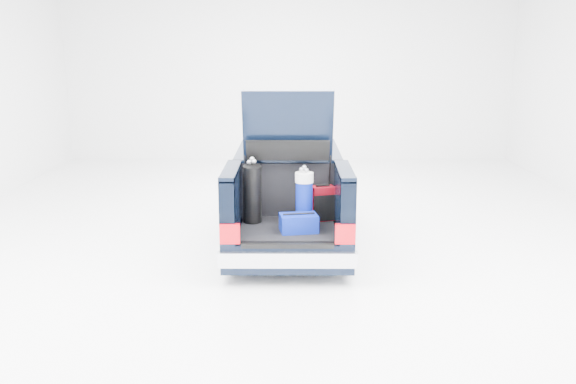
{
  "coord_description": "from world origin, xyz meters",
  "views": [
    {
      "loc": [
        0.04,
        -9.6,
        3.08
      ],
      "look_at": [
        0.0,
        -0.5,
        0.87
      ],
      "focal_mm": 38.0,
      "sensor_mm": 36.0,
      "label": 1
    }
  ],
  "objects_px": {
    "car": "(288,195)",
    "red_suitcase": "(322,203)",
    "blue_duffel": "(299,223)",
    "blue_golf_bag": "(304,198)",
    "black_golf_bag": "(252,194)"
  },
  "relations": [
    {
      "from": "blue_golf_bag",
      "to": "red_suitcase",
      "type": "bearing_deg",
      "value": 31.01
    },
    {
      "from": "blue_duffel",
      "to": "black_golf_bag",
      "type": "bearing_deg",
      "value": 137.73
    },
    {
      "from": "red_suitcase",
      "to": "black_golf_bag",
      "type": "distance_m",
      "value": 1.03
    },
    {
      "from": "car",
      "to": "red_suitcase",
      "type": "bearing_deg",
      "value": -67.49
    },
    {
      "from": "red_suitcase",
      "to": "blue_golf_bag",
      "type": "xyz_separation_m",
      "value": [
        -0.27,
        -0.26,
        0.14
      ]
    },
    {
      "from": "blue_golf_bag",
      "to": "car",
      "type": "bearing_deg",
      "value": 86.43
    },
    {
      "from": "blue_duffel",
      "to": "car",
      "type": "bearing_deg",
      "value": 85.36
    },
    {
      "from": "car",
      "to": "black_golf_bag",
      "type": "distance_m",
      "value": 1.49
    },
    {
      "from": "car",
      "to": "blue_golf_bag",
      "type": "relative_size",
      "value": 5.45
    },
    {
      "from": "car",
      "to": "blue_golf_bag",
      "type": "xyz_separation_m",
      "value": [
        0.23,
        -1.46,
        0.31
      ]
    },
    {
      "from": "red_suitcase",
      "to": "black_golf_bag",
      "type": "height_order",
      "value": "black_golf_bag"
    },
    {
      "from": "red_suitcase",
      "to": "blue_golf_bag",
      "type": "bearing_deg",
      "value": -153.07
    },
    {
      "from": "blue_golf_bag",
      "to": "blue_duffel",
      "type": "relative_size",
      "value": 1.57
    },
    {
      "from": "car",
      "to": "blue_duffel",
      "type": "distance_m",
      "value": 1.78
    },
    {
      "from": "car",
      "to": "red_suitcase",
      "type": "height_order",
      "value": "car"
    }
  ]
}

